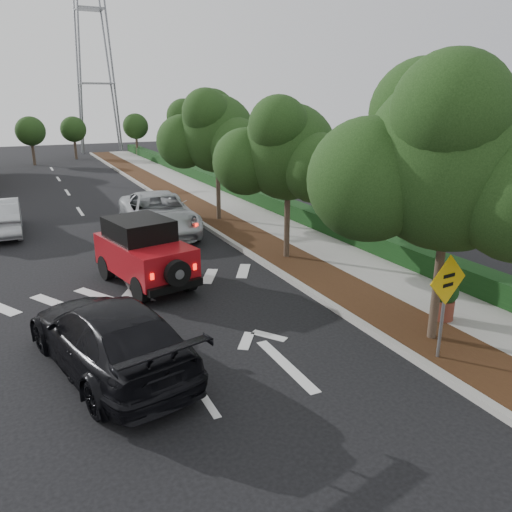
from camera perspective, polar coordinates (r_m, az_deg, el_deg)
ground at (r=10.24m, az=-6.70°, el=-14.72°), size 120.00×120.00×0.00m
curb at (r=22.18m, az=-5.71°, el=3.40°), size 0.20×70.00×0.15m
planting_strip at (r=22.53m, az=-3.32°, el=3.64°), size 1.80×70.00×0.12m
sidewalk at (r=23.30m, az=1.01°, el=4.13°), size 2.00×70.00×0.12m
hedge at (r=23.87m, az=4.03°, el=5.25°), size 0.80×70.00×0.80m
transmission_tower at (r=57.18m, az=-17.14°, el=11.26°), size 7.00×4.00×28.00m
street_tree_near at (r=12.58m, az=19.32°, el=-9.19°), size 3.80×3.80×5.92m
street_tree_mid at (r=17.77m, az=3.48°, el=-0.37°), size 3.20×3.20×5.32m
street_tree_far at (r=23.45m, az=-4.25°, el=4.02°), size 3.40×3.40×5.62m
red_jeep at (r=15.55m, az=-12.92°, el=0.54°), size 2.46×4.12×2.02m
silver_suv_ahead at (r=21.45m, az=-11.12°, el=4.76°), size 3.34×6.27×1.68m
black_suv_oncoming at (r=10.90m, az=-16.45°, el=-8.73°), size 3.22×5.55×1.51m
speed_hump_sign at (r=11.08m, az=20.88°, el=-3.97°), size 1.08×0.14×2.31m
terracotta_planter at (r=13.37m, az=20.78°, el=-4.19°), size 0.65×0.65×1.13m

